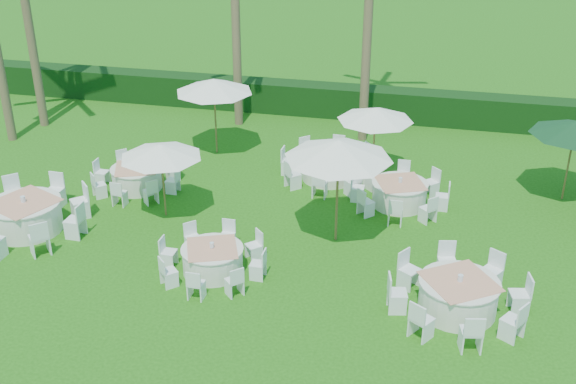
% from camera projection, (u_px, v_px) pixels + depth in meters
% --- Properties ---
extents(ground, '(120.00, 120.00, 0.00)m').
position_uv_depth(ground, '(236.00, 276.00, 18.19)').
color(ground, '#1C550E').
rests_on(ground, ground).
extents(hedge, '(34.00, 1.00, 1.20)m').
position_uv_depth(hedge, '(321.00, 100.00, 28.40)').
color(hedge, black).
rests_on(hedge, ground).
extents(banquet_table_a, '(3.50, 3.50, 1.05)m').
position_uv_depth(banquet_table_a, '(26.00, 215.00, 20.11)').
color(banquet_table_a, silver).
rests_on(banquet_table_a, ground).
extents(banquet_table_b, '(2.75, 2.75, 0.85)m').
position_uv_depth(banquet_table_b, '(213.00, 259.00, 18.21)').
color(banquet_table_b, silver).
rests_on(banquet_table_b, ground).
extents(banquet_table_c, '(3.28, 3.28, 0.99)m').
position_uv_depth(banquet_table_c, '(458.00, 295.00, 16.68)').
color(banquet_table_c, silver).
rests_on(banquet_table_c, ground).
extents(banquet_table_d, '(2.78, 2.78, 0.86)m').
position_uv_depth(banquet_table_d, '(137.00, 177.00, 22.53)').
color(banquet_table_d, silver).
rests_on(banquet_table_d, ground).
extents(banquet_table_e, '(3.14, 3.14, 0.95)m').
position_uv_depth(banquet_table_e, '(329.00, 167.00, 23.15)').
color(banquet_table_e, silver).
rests_on(banquet_table_e, ground).
extents(banquet_table_f, '(2.90, 2.90, 0.89)m').
position_uv_depth(banquet_table_f, '(399.00, 193.00, 21.52)').
color(banquet_table_f, silver).
rests_on(banquet_table_f, ground).
extents(umbrella_a, '(2.35, 2.35, 2.23)m').
position_uv_depth(umbrella_a, '(161.00, 151.00, 20.19)').
color(umbrella_a, brown).
rests_on(umbrella_a, ground).
extents(umbrella_b, '(2.88, 2.88, 2.94)m').
position_uv_depth(umbrella_b, '(339.00, 149.00, 18.64)').
color(umbrella_b, brown).
rests_on(umbrella_b, ground).
extents(umbrella_c, '(2.64, 2.64, 2.66)m').
position_uv_depth(umbrella_c, '(214.00, 86.00, 24.15)').
color(umbrella_c, brown).
rests_on(umbrella_c, ground).
extents(umbrella_d, '(2.40, 2.40, 2.39)m').
position_uv_depth(umbrella_d, '(376.00, 114.00, 22.43)').
color(umbrella_d, brown).
rests_on(umbrella_d, ground).
extents(umbrella_green, '(2.60, 2.60, 2.54)m').
position_uv_depth(umbrella_green, '(575.00, 128.00, 20.99)').
color(umbrella_green, brown).
rests_on(umbrella_green, ground).
extents(palm_b, '(4.28, 4.35, 8.37)m').
position_uv_depth(palm_b, '(235.00, 2.00, 25.65)').
color(palm_b, brown).
rests_on(palm_b, ground).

